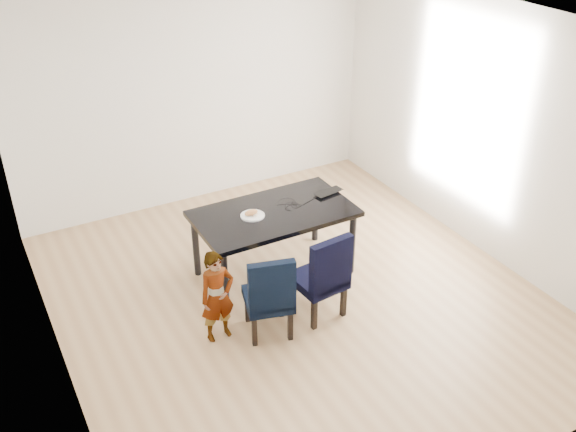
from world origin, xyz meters
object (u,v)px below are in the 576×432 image
plate (253,216)px  chair_left (268,292)px  laptop (326,191)px  chair_right (318,273)px  dining_table (274,243)px  child (217,296)px

plate → chair_left: bearing=-107.2°
laptop → chair_left: bearing=29.2°
chair_right → plate: 0.90m
dining_table → child: size_ratio=1.77×
laptop → plate: bearing=-3.1°
chair_left → child: child is taller
chair_left → chair_right: size_ratio=0.96×
chair_left → plate: bearing=88.0°
chair_right → child: (-0.97, 0.13, -0.00)m
plate → chair_right: bearing=-70.1°
chair_right → dining_table: bearing=89.1°
child → plate: size_ratio=3.74×
chair_left → child: bearing=177.0°
dining_table → plate: size_ratio=6.61×
plate → laptop: size_ratio=0.76×
plate → laptop: laptop is taller
chair_right → chair_left: bearing=176.1°
chair_left → child: 0.46m
chair_right → laptop: chair_right is taller
dining_table → child: 1.12m
child → chair_left: bearing=-21.4°
chair_left → plate: 0.91m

